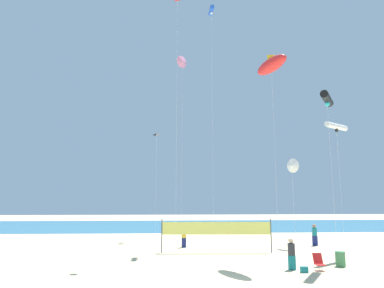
{
  "coord_description": "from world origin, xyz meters",
  "views": [
    {
      "loc": [
        -1.62,
        -15.99,
        4.03
      ],
      "look_at": [
        -0.35,
        9.43,
        8.04
      ],
      "focal_mm": 31.2,
      "sensor_mm": 36.0,
      "label": 1
    }
  ],
  "objects_px": {
    "beachgoer_mustard_shirt": "(184,236)",
    "kite_white_delta": "(292,166)",
    "kite_pink_delta": "(182,62)",
    "beach_handbag": "(304,270)",
    "kite_blue_tube": "(211,12)",
    "beachgoer_teal_shirt": "(315,234)",
    "kite_black_tube": "(327,99)",
    "kite_black_diamond": "(157,135)",
    "folding_beach_chair": "(319,261)",
    "kite_red_inflatable": "(271,65)",
    "beachgoer_charcoal_shirt": "(291,253)",
    "trash_barrel": "(340,259)",
    "volleyball_net": "(216,230)",
    "kite_red_diamond": "(177,11)",
    "kite_white_tube": "(336,127)"
  },
  "relations": [
    {
      "from": "kite_white_delta",
      "to": "kite_blue_tube",
      "type": "bearing_deg",
      "value": 168.26
    },
    {
      "from": "kite_white_tube",
      "to": "kite_blue_tube",
      "type": "bearing_deg",
      "value": 143.34
    },
    {
      "from": "beach_handbag",
      "to": "kite_white_tube",
      "type": "height_order",
      "value": "kite_white_tube"
    },
    {
      "from": "beachgoer_charcoal_shirt",
      "to": "kite_pink_delta",
      "type": "distance_m",
      "value": 24.89
    },
    {
      "from": "kite_white_delta",
      "to": "beachgoer_mustard_shirt",
      "type": "bearing_deg",
      "value": -179.02
    },
    {
      "from": "beachgoer_mustard_shirt",
      "to": "kite_white_delta",
      "type": "relative_size",
      "value": 0.23
    },
    {
      "from": "kite_blue_tube",
      "to": "beachgoer_teal_shirt",
      "type": "bearing_deg",
      "value": -7.45
    },
    {
      "from": "volleyball_net",
      "to": "kite_black_tube",
      "type": "relative_size",
      "value": 0.77
    },
    {
      "from": "volleyball_net",
      "to": "beach_handbag",
      "type": "relative_size",
      "value": 20.61
    },
    {
      "from": "kite_black_diamond",
      "to": "volleyball_net",
      "type": "bearing_deg",
      "value": -59.75
    },
    {
      "from": "trash_barrel",
      "to": "kite_blue_tube",
      "type": "height_order",
      "value": "kite_blue_tube"
    },
    {
      "from": "beach_handbag",
      "to": "kite_black_diamond",
      "type": "bearing_deg",
      "value": 120.4
    },
    {
      "from": "trash_barrel",
      "to": "volleyball_net",
      "type": "distance_m",
      "value": 8.48
    },
    {
      "from": "beachgoer_charcoal_shirt",
      "to": "kite_white_delta",
      "type": "relative_size",
      "value": 0.24
    },
    {
      "from": "folding_beach_chair",
      "to": "kite_blue_tube",
      "type": "bearing_deg",
      "value": 100.55
    },
    {
      "from": "trash_barrel",
      "to": "kite_pink_delta",
      "type": "xyz_separation_m",
      "value": [
        -8.98,
        15.52,
        18.45
      ]
    },
    {
      "from": "beachgoer_charcoal_shirt",
      "to": "kite_pink_delta",
      "type": "xyz_separation_m",
      "value": [
        -5.85,
        16.22,
        17.95
      ]
    },
    {
      "from": "beachgoer_teal_shirt",
      "to": "kite_blue_tube",
      "type": "bearing_deg",
      "value": 5.1
    },
    {
      "from": "beach_handbag",
      "to": "beachgoer_mustard_shirt",
      "type": "bearing_deg",
      "value": 123.8
    },
    {
      "from": "beachgoer_teal_shirt",
      "to": "kite_white_delta",
      "type": "bearing_deg",
      "value": 21.5
    },
    {
      "from": "volleyball_net",
      "to": "kite_red_diamond",
      "type": "bearing_deg",
      "value": -169.92
    },
    {
      "from": "kite_black_diamond",
      "to": "trash_barrel",
      "type": "bearing_deg",
      "value": -49.72
    },
    {
      "from": "kite_black_diamond",
      "to": "beachgoer_mustard_shirt",
      "type": "bearing_deg",
      "value": -65.5
    },
    {
      "from": "kite_blue_tube",
      "to": "kite_red_inflatable",
      "type": "relative_size",
      "value": 1.56
    },
    {
      "from": "beachgoer_teal_shirt",
      "to": "kite_black_tube",
      "type": "height_order",
      "value": "kite_black_tube"
    },
    {
      "from": "folding_beach_chair",
      "to": "kite_blue_tube",
      "type": "distance_m",
      "value": 23.73
    },
    {
      "from": "beachgoer_teal_shirt",
      "to": "beach_handbag",
      "type": "bearing_deg",
      "value": 76.69
    },
    {
      "from": "beachgoer_mustard_shirt",
      "to": "kite_white_delta",
      "type": "height_order",
      "value": "kite_white_delta"
    },
    {
      "from": "kite_black_tube",
      "to": "beachgoer_charcoal_shirt",
      "type": "bearing_deg",
      "value": -158.42
    },
    {
      "from": "beachgoer_teal_shirt",
      "to": "folding_beach_chair",
      "type": "relative_size",
      "value": 1.97
    },
    {
      "from": "kite_red_diamond",
      "to": "trash_barrel",
      "type": "bearing_deg",
      "value": -25.69
    },
    {
      "from": "kite_blue_tube",
      "to": "kite_red_inflatable",
      "type": "bearing_deg",
      "value": -64.77
    },
    {
      "from": "kite_red_inflatable",
      "to": "kite_blue_tube",
      "type": "bearing_deg",
      "value": 115.23
    },
    {
      "from": "kite_black_diamond",
      "to": "kite_white_tube",
      "type": "xyz_separation_m",
      "value": [
        13.52,
        -10.49,
        -1.19
      ]
    },
    {
      "from": "kite_white_tube",
      "to": "kite_white_delta",
      "type": "bearing_deg",
      "value": 109.46
    },
    {
      "from": "kite_black_tube",
      "to": "kite_blue_tube",
      "type": "bearing_deg",
      "value": 126.34
    },
    {
      "from": "beach_handbag",
      "to": "kite_pink_delta",
      "type": "relative_size",
      "value": 0.02
    },
    {
      "from": "trash_barrel",
      "to": "kite_black_tube",
      "type": "relative_size",
      "value": 0.08
    },
    {
      "from": "kite_pink_delta",
      "to": "beach_handbag",
      "type": "bearing_deg",
      "value": -69.76
    },
    {
      "from": "volleyball_net",
      "to": "kite_white_delta",
      "type": "distance_m",
      "value": 8.93
    },
    {
      "from": "kite_white_tube",
      "to": "kite_black_tube",
      "type": "relative_size",
      "value": 0.88
    },
    {
      "from": "beachgoer_mustard_shirt",
      "to": "kite_red_diamond",
      "type": "bearing_deg",
      "value": -55.6
    },
    {
      "from": "kite_red_diamond",
      "to": "kite_blue_tube",
      "type": "relative_size",
      "value": 0.91
    },
    {
      "from": "kite_black_diamond",
      "to": "kite_pink_delta",
      "type": "height_order",
      "value": "kite_pink_delta"
    },
    {
      "from": "kite_black_tube",
      "to": "beachgoer_mustard_shirt",
      "type": "bearing_deg",
      "value": 141.21
    },
    {
      "from": "beachgoer_charcoal_shirt",
      "to": "kite_black_diamond",
      "type": "relative_size",
      "value": 0.16
    },
    {
      "from": "beachgoer_charcoal_shirt",
      "to": "volleyball_net",
      "type": "height_order",
      "value": "volleyball_net"
    },
    {
      "from": "trash_barrel",
      "to": "kite_white_delta",
      "type": "bearing_deg",
      "value": 88.39
    },
    {
      "from": "beachgoer_mustard_shirt",
      "to": "kite_pink_delta",
      "type": "relative_size",
      "value": 0.08
    },
    {
      "from": "beach_handbag",
      "to": "kite_red_inflatable",
      "type": "distance_m",
      "value": 13.49
    }
  ]
}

